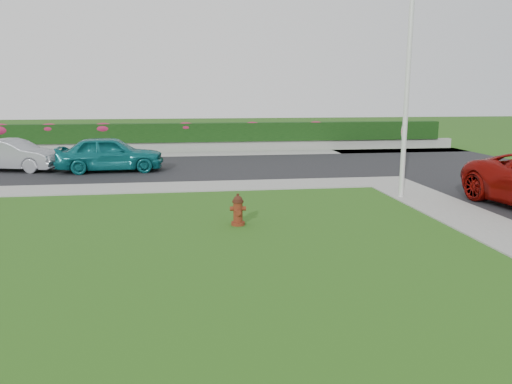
{
  "coord_description": "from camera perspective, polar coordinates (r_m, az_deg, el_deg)",
  "views": [
    {
      "loc": [
        -0.87,
        -9.6,
        3.5
      ],
      "look_at": [
        0.95,
        3.25,
        0.9
      ],
      "focal_mm": 35.0,
      "sensor_mm": 36.0,
      "label": 1
    }
  ],
  "objects": [
    {
      "name": "flower_clump_c",
      "position": [
        30.54,
        -17.04,
        6.97
      ],
      "size": [
        1.27,
        0.82,
        0.63
      ],
      "primitive_type": "ellipsoid",
      "color": "#B51F4C",
      "rests_on": "hedge"
    },
    {
      "name": "curb_corner",
      "position": [
        20.49,
        14.67,
        1.17
      ],
      "size": [
        2.0,
        2.0,
        0.04
      ],
      "primitive_type": "cube",
      "color": "gray",
      "rests_on": "ground"
    },
    {
      "name": "flower_clump_e",
      "position": [
        30.44,
        -0.41,
        7.52
      ],
      "size": [
        1.08,
        0.7,
        0.54
      ],
      "primitive_type": "ellipsoid",
      "color": "#B51F4C",
      "rests_on": "hedge"
    },
    {
      "name": "street_far",
      "position": [
        24.21,
        -17.79,
        2.51
      ],
      "size": [
        26.0,
        8.0,
        0.04
      ],
      "primitive_type": "cube",
      "color": "black",
      "rests_on": "ground"
    },
    {
      "name": "sedan_silver",
      "position": [
        24.91,
        -26.07,
        3.82
      ],
      "size": [
        4.53,
        2.58,
        1.41
      ],
      "primitive_type": "imported",
      "rotation": [
        0.0,
        0.0,
        1.3
      ],
      "color": "#9A9BA1",
      "rests_on": "street_far"
    },
    {
      "name": "sedan_teal",
      "position": [
        23.13,
        -16.31,
        4.22
      ],
      "size": [
        4.68,
        2.03,
        1.57
      ],
      "primitive_type": "imported",
      "rotation": [
        0.0,
        0.0,
        1.61
      ],
      "color": "#0E676B",
      "rests_on": "street_far"
    },
    {
      "name": "fire_hydrant",
      "position": [
        13.32,
        -2.08,
        -2.1
      ],
      "size": [
        0.44,
        0.42,
        0.86
      ],
      "rotation": [
        0.0,
        0.0,
        -0.08
      ],
      "color": "#4D210C",
      "rests_on": "ground"
    },
    {
      "name": "flower_clump_f",
      "position": [
        31.2,
        6.85,
        7.53
      ],
      "size": [
        1.08,
        0.7,
        0.54
      ],
      "primitive_type": "ellipsoid",
      "color": "#B51F4C",
      "rests_on": "hedge"
    },
    {
      "name": "utility_pole",
      "position": [
        17.19,
        16.81,
        10.08
      ],
      "size": [
        0.16,
        0.16,
        6.54
      ],
      "primitive_type": "cylinder",
      "color": "silver",
      "rests_on": "ground"
    },
    {
      "name": "flower_clump_d",
      "position": [
        30.17,
        -8.03,
        7.35
      ],
      "size": [
        1.15,
        0.74,
        0.58
      ],
      "primitive_type": "ellipsoid",
      "color": "#B51F4C",
      "rests_on": "hedge"
    },
    {
      "name": "sidewalk_far",
      "position": [
        19.61,
        -23.06,
        0.19
      ],
      "size": [
        24.0,
        2.0,
        0.04
      ],
      "primitive_type": "cube",
      "color": "gray",
      "rests_on": "ground"
    },
    {
      "name": "ground",
      "position": [
        10.26,
        -2.74,
        -8.63
      ],
      "size": [
        120.0,
        120.0,
        0.0
      ],
      "primitive_type": "plane",
      "color": "black",
      "rests_on": "ground"
    },
    {
      "name": "sidewalk_beyond",
      "position": [
        28.81,
        -8.26,
        4.26
      ],
      "size": [
        34.0,
        2.0,
        0.04
      ],
      "primitive_type": "cube",
      "color": "gray",
      "rests_on": "ground"
    },
    {
      "name": "flower_clump_b",
      "position": [
        31.15,
        -22.55,
        6.72
      ],
      "size": [
        1.18,
        0.76,
        0.59
      ],
      "primitive_type": "ellipsoid",
      "color": "#B51F4C",
      "rests_on": "hedge"
    },
    {
      "name": "hedge",
      "position": [
        30.29,
        -8.32,
        6.75
      ],
      "size": [
        32.0,
        0.9,
        1.1
      ],
      "primitive_type": "cube",
      "color": "black",
      "rests_on": "retaining_wall"
    },
    {
      "name": "retaining_wall",
      "position": [
        30.27,
        -8.27,
        5.13
      ],
      "size": [
        34.0,
        0.4,
        0.6
      ],
      "primitive_type": "cube",
      "color": "gray",
      "rests_on": "ground"
    },
    {
      "name": "stop_sign",
      "position": [
        20.91,
        16.53,
        5.86
      ],
      "size": [
        0.46,
        0.45,
        2.29
      ],
      "rotation": [
        0.0,
        0.0,
        0.38
      ],
      "color": "slate",
      "rests_on": "ground"
    }
  ]
}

